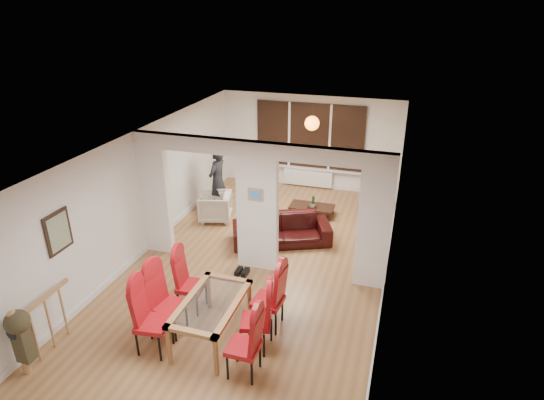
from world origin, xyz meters
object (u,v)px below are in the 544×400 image
at_px(armchair, 215,207).
at_px(coffee_table, 312,210).
at_px(sofa, 282,230).
at_px(bottle, 313,201).
at_px(dining_chair_rb, 256,317).
at_px(bowl, 312,207).
at_px(dining_chair_la, 153,319).
at_px(dining_chair_ra, 243,342).
at_px(television, 375,204).
at_px(dining_chair_lc, 191,282).
at_px(person, 218,180).
at_px(dining_chair_rc, 268,296).
at_px(dining_table, 212,320).
at_px(dining_chair_lb, 168,302).

bearing_deg(armchair, coffee_table, 98.13).
bearing_deg(sofa, bottle, 54.07).
height_order(dining_chair_rb, bowl, dining_chair_rb).
xyz_separation_m(dining_chair_la, coffee_table, (1.24, 5.37, -0.45)).
bearing_deg(sofa, coffee_table, 54.74).
height_order(dining_chair_ra, dining_chair_rb, dining_chair_rb).
bearing_deg(dining_chair_ra, television, 78.43).
bearing_deg(armchair, dining_chair_lc, 1.89).
distance_m(bottle, bowl, 0.17).
bearing_deg(armchair, person, 178.29).
relative_size(dining_chair_la, dining_chair_rc, 1.01).
relative_size(dining_chair_lc, bottle, 4.04).
relative_size(sofa, bottle, 7.86).
relative_size(coffee_table, bowl, 4.99).
xyz_separation_m(dining_chair_rc, armchair, (-2.42, 3.38, -0.23)).
bearing_deg(dining_table, person, 112.12).
relative_size(dining_chair_ra, television, 1.23).
height_order(dining_chair_lc, person, person).
height_order(dining_chair_ra, television, dining_chair_ra).
bearing_deg(armchair, dining_table, 7.76).
bearing_deg(dining_table, television, 69.76).
relative_size(dining_chair_rb, bowl, 5.15).
xyz_separation_m(dining_chair_la, sofa, (0.91, 3.81, -0.27)).
distance_m(sofa, bowl, 1.49).
distance_m(dining_chair_rb, dining_chair_rc, 0.52).
relative_size(bottle, bowl, 1.24).
bearing_deg(dining_chair_rb, sofa, 85.43).
relative_size(dining_chair_lb, coffee_table, 1.07).
bearing_deg(bottle, armchair, -156.39).
xyz_separation_m(person, television, (3.79, 1.01, -0.58)).
bearing_deg(person, dining_chair_lc, 24.33).
bearing_deg(person, dining_chair_ra, 34.53).
bearing_deg(coffee_table, dining_chair_lb, -104.01).
height_order(sofa, bottle, sofa).
distance_m(dining_chair_lc, dining_chair_rc, 1.38).
relative_size(dining_chair_la, television, 1.29).
bearing_deg(dining_chair_rc, dining_chair_lc, -176.41).
distance_m(dining_chair_lb, person, 4.60).
xyz_separation_m(dining_chair_ra, bowl, (-0.20, 5.30, -0.27)).
bearing_deg(dining_chair_rc, bowl, 98.03).
bearing_deg(bottle, dining_chair_ra, -87.94).
height_order(dining_chair_lb, person, person).
relative_size(dining_chair_rc, bowl, 5.29).
relative_size(television, bowl, 4.11).
distance_m(dining_chair_rc, person, 4.62).
height_order(television, coffee_table, television).
bearing_deg(dining_chair_rb, dining_chair_ra, -102.73).
bearing_deg(dining_chair_ra, dining_table, 143.73).
distance_m(dining_table, coffee_table, 4.91).
relative_size(dining_chair_la, armchair, 1.53).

